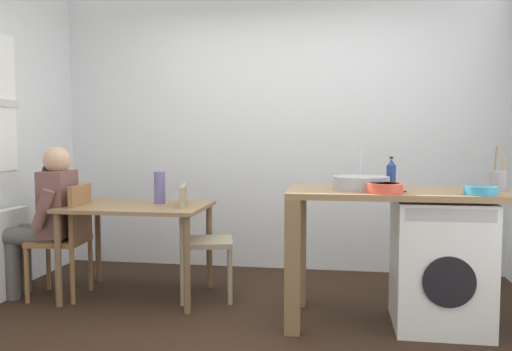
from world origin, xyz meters
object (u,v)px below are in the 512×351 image
(seated_person, at_px, (48,213))
(colander, at_px, (480,190))
(washing_machine, at_px, (440,263))
(bottle_tall_green, at_px, (391,174))
(chair_opposite, at_px, (197,235))
(utensil_crock, at_px, (498,180))
(mixing_bowl, at_px, (385,187))
(vase, at_px, (160,188))
(chair_person_seat, at_px, (68,234))
(dining_table, at_px, (138,217))

(seated_person, xyz_separation_m, colander, (3.14, -0.42, 0.28))
(washing_machine, distance_m, bottle_tall_green, 0.68)
(chair_opposite, xyz_separation_m, bottle_tall_green, (1.45, -0.22, 0.51))
(utensil_crock, bearing_deg, bottle_tall_green, 173.79)
(mixing_bowl, xyz_separation_m, utensil_crock, (0.75, 0.25, 0.03))
(seated_person, xyz_separation_m, vase, (0.86, 0.21, 0.20))
(washing_machine, xyz_separation_m, colander, (0.19, -0.22, 0.52))
(utensil_crock, bearing_deg, chair_opposite, 172.13)
(bottle_tall_green, relative_size, utensil_crock, 0.74)
(chair_opposite, distance_m, colander, 2.09)
(chair_person_seat, bearing_deg, chair_opposite, -88.09)
(mixing_bowl, bearing_deg, bottle_tall_green, 77.77)
(chair_person_seat, bearing_deg, utensil_crock, -98.21)
(mixing_bowl, bearing_deg, colander, -2.00)
(dining_table, xyz_separation_m, chair_person_seat, (-0.55, -0.09, -0.14))
(washing_machine, bearing_deg, utensil_crock, 8.10)
(chair_person_seat, height_order, washing_machine, chair_person_seat)
(colander, bearing_deg, dining_table, 167.68)
(chair_opposite, height_order, vase, vase)
(seated_person, bearing_deg, chair_opposite, -88.35)
(vase, bearing_deg, chair_person_seat, -164.47)
(washing_machine, distance_m, vase, 2.18)
(mixing_bowl, bearing_deg, chair_person_seat, 170.14)
(chair_opposite, height_order, seated_person, seated_person)
(washing_machine, distance_m, utensil_crock, 0.67)
(colander, bearing_deg, seated_person, 172.31)
(chair_opposite, bearing_deg, bottle_tall_green, 68.53)
(seated_person, bearing_deg, dining_table, -86.48)
(chair_person_seat, relative_size, utensil_crock, 3.00)
(seated_person, relative_size, washing_machine, 1.40)
(utensil_crock, xyz_separation_m, colander, (-0.18, -0.27, -0.04))
(colander, relative_size, vase, 0.77)
(chair_person_seat, height_order, mixing_bowl, mixing_bowl)
(dining_table, distance_m, vase, 0.29)
(dining_table, xyz_separation_m, chair_opposite, (0.48, 0.03, -0.14))
(chair_person_seat, xyz_separation_m, washing_machine, (2.79, -0.22, -0.08))
(chair_opposite, distance_m, washing_machine, 1.81)
(bottle_tall_green, height_order, vase, bottle_tall_green)
(dining_table, height_order, mixing_bowl, mixing_bowl)
(dining_table, height_order, seated_person, seated_person)
(chair_person_seat, distance_m, colander, 3.05)
(seated_person, height_order, bottle_tall_green, seated_person)
(chair_opposite, xyz_separation_m, colander, (1.96, -0.57, 0.44))
(utensil_crock, distance_m, vase, 2.49)
(seated_person, relative_size, colander, 6.00)
(dining_table, distance_m, seated_person, 0.71)
(dining_table, bearing_deg, utensil_crock, -5.72)
(chair_person_seat, distance_m, vase, 0.81)
(seated_person, bearing_deg, mixing_bowl, -104.10)
(utensil_crock, bearing_deg, washing_machine, -171.90)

